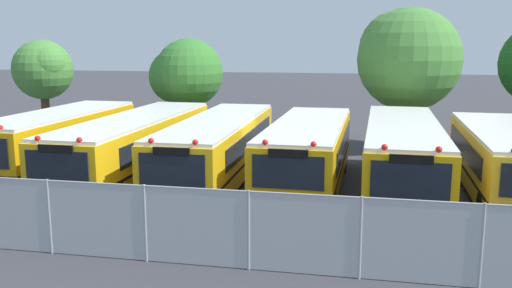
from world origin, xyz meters
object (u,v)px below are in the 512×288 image
Objects in this scene: school_bus_2 at (218,147)px; tree_2 at (406,56)px; school_bus_0 at (59,140)px; school_bus_4 at (402,154)px; school_bus_3 at (308,152)px; school_bus_1 at (136,145)px; school_bus_5 at (503,159)px; tree_0 at (44,69)px; tree_1 at (185,74)px.

school_bus_2 is 1.54× the size of tree_2.
school_bus_4 is (13.73, -0.16, -0.01)m from school_bus_0.
school_bus_3 is 1.36× the size of tree_2.
school_bus_0 is at bearing -1.53° from school_bus_1.
tree_2 is (3.91, 8.50, 3.33)m from school_bus_3.
tree_2 reaches higher than school_bus_1.
school_bus_0 reaches higher than school_bus_2.
school_bus_5 is 9.37m from tree_2.
school_bus_4 is 3.44m from school_bus_5.
school_bus_0 is at bearing -0.47° from school_bus_3.
school_bus_1 is 10.26m from school_bus_4.
tree_0 reaches higher than school_bus_3.
school_bus_1 is (3.47, -0.13, -0.04)m from school_bus_0.
school_bus_1 is at bearing -85.29° from tree_1.
school_bus_0 is at bearing -55.06° from tree_0.
school_bus_0 is at bearing 0.78° from school_bus_4.
school_bus_2 is 3.53m from school_bus_3.
tree_0 is 0.78× the size of tree_2.
school_bus_0 is 3.47m from school_bus_1.
school_bus_3 is at bearing 3.46° from school_bus_5.
school_bus_0 is at bearing -149.99° from tree_2.
school_bus_2 is 1.01× the size of school_bus_4.
tree_0 is at bearing -20.64° from school_bus_4.
school_bus_5 is at bearing -178.82° from school_bus_1.
tree_1 is 0.79× the size of tree_2.
school_bus_1 is at bearing 1.83° from school_bus_5.
school_bus_5 is 1.66× the size of tree_1.
school_bus_2 is 1.13× the size of school_bus_3.
tree_0 is at bearing -178.00° from tree_2.
school_bus_1 is at bearing 1.29° from school_bus_4.
school_bus_4 reaches higher than school_bus_1.
school_bus_1 is at bearing -142.19° from tree_2.
school_bus_4 is 20.66m from tree_0.
tree_2 reaches higher than school_bus_5.
school_bus_4 is 1.52× the size of tree_2.
school_bus_3 is 11.39m from tree_1.
tree_0 is at bearing -25.58° from school_bus_3.
school_bus_1 is at bearing 1.90° from school_bus_2.
school_bus_3 is at bearing -47.47° from tree_1.
tree_1 is at bearing -35.13° from school_bus_4.
tree_2 reaches higher than tree_0.
school_bus_2 is 10.35m from school_bus_5.
school_bus_3 is 1.04× the size of school_bus_5.
school_bus_5 is at bearing -18.63° from tree_0.
school_bus_5 is at bearing -178.91° from school_bus_0.
school_bus_4 is (6.91, -0.18, 0.04)m from school_bus_2.
tree_0 reaches higher than school_bus_0.
tree_2 reaches higher than school_bus_4.
school_bus_4 is at bearing -177.17° from school_bus_3.
school_bus_4 is at bearing -22.09° from tree_0.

